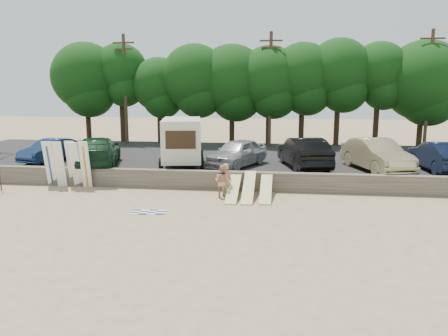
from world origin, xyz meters
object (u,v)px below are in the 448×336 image
(box_trailer, at_px, (182,140))
(car_0, at_px, (51,150))
(car_1, at_px, (98,151))
(car_2, at_px, (237,153))
(beachgoer_b, at_px, (222,181))
(car_5, at_px, (439,156))
(car_4, at_px, (376,155))
(cooler, at_px, (228,189))
(beachgoer_a, at_px, (226,180))
(car_3, at_px, (304,153))

(box_trailer, height_order, car_0, box_trailer)
(car_1, distance_m, car_2, 8.44)
(car_1, bearing_deg, beachgoer_b, 136.00)
(car_2, distance_m, car_5, 11.46)
(box_trailer, height_order, car_2, box_trailer)
(box_trailer, distance_m, car_5, 14.80)
(car_4, height_order, car_5, car_4)
(box_trailer, relative_size, cooler, 12.58)
(car_4, relative_size, cooler, 14.43)
(box_trailer, xyz_separation_m, car_4, (11.28, -0.12, -0.68))
(beachgoer_a, relative_size, beachgoer_b, 1.02)
(car_1, xyz_separation_m, car_3, (12.32, 0.89, 0.03))
(car_1, relative_size, car_4, 1.09)
(car_5, xyz_separation_m, beachgoer_b, (-11.70, -4.99, -0.72))
(car_1, bearing_deg, cooler, 143.12)
(car_5, bearing_deg, box_trailer, -4.00)
(car_0, xyz_separation_m, car_2, (12.02, -0.37, 0.10))
(car_0, distance_m, car_2, 12.03)
(beachgoer_b, bearing_deg, car_1, -3.73)
(box_trailer, relative_size, car_3, 0.87)
(car_5, bearing_deg, cooler, 13.57)
(car_1, distance_m, car_3, 12.35)
(car_5, distance_m, beachgoer_b, 12.74)
(car_5, relative_size, cooler, 13.44)
(car_0, height_order, beachgoer_b, car_0)
(car_4, xyz_separation_m, beachgoer_b, (-8.20, -4.64, -0.78))
(car_2, xyz_separation_m, car_3, (3.92, 0.11, 0.08))
(box_trailer, height_order, car_4, box_trailer)
(car_4, xyz_separation_m, cooler, (-8.03, -3.50, -1.44))
(car_3, bearing_deg, cooler, 30.62)
(car_5, relative_size, beachgoer_b, 3.12)
(box_trailer, xyz_separation_m, car_5, (14.78, 0.22, -0.74))
(beachgoer_a, bearing_deg, car_4, -151.82)
(car_3, distance_m, car_4, 4.06)
(box_trailer, bearing_deg, beachgoer_b, -68.26)
(box_trailer, bearing_deg, cooler, -59.22)
(box_trailer, relative_size, car_2, 0.99)
(car_0, height_order, car_1, car_1)
(car_4, height_order, cooler, car_4)
(car_4, distance_m, beachgoer_a, 9.17)
(box_trailer, relative_size, beachgoer_b, 2.92)
(beachgoer_a, bearing_deg, beachgoer_b, 71.93)
(car_5, distance_m, cooler, 12.23)
(cooler, bearing_deg, box_trailer, 140.49)
(box_trailer, distance_m, beachgoer_a, 5.63)
(box_trailer, height_order, car_1, box_trailer)
(car_1, relative_size, car_5, 1.17)
(car_3, relative_size, car_4, 1.00)
(car_5, xyz_separation_m, cooler, (-11.53, -3.84, -1.38))
(car_2, height_order, cooler, car_2)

